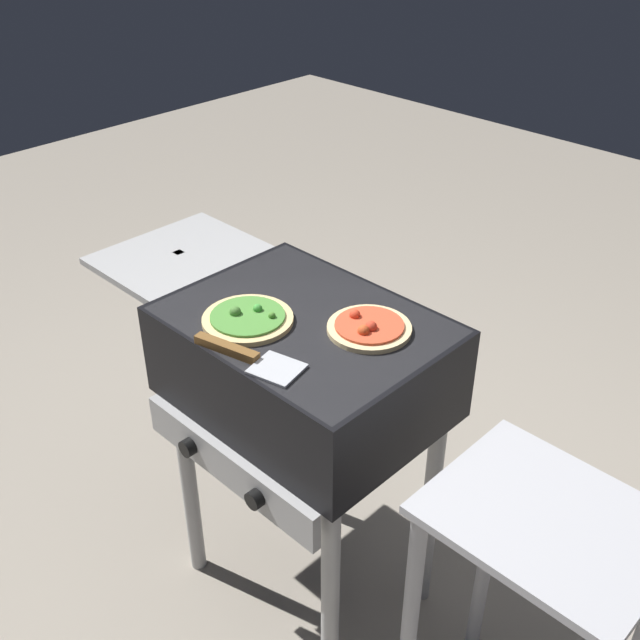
{
  "coord_description": "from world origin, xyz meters",
  "views": [
    {
      "loc": [
        1.06,
        -1.03,
        1.83
      ],
      "look_at": [
        0.05,
        0.0,
        0.92
      ],
      "focal_mm": 42.68,
      "sensor_mm": 36.0,
      "label": 1
    }
  ],
  "objects_px": {
    "spatula": "(247,356)",
    "prep_table": "(533,590)",
    "pizza_veggie": "(248,318)",
    "grill": "(300,368)",
    "pizza_pepperoni": "(369,327)"
  },
  "relations": [
    {
      "from": "grill",
      "to": "prep_table",
      "type": "distance_m",
      "value": 0.71
    },
    {
      "from": "grill",
      "to": "pizza_pepperoni",
      "type": "xyz_separation_m",
      "value": [
        0.15,
        0.07,
        0.15
      ]
    },
    {
      "from": "pizza_veggie",
      "to": "prep_table",
      "type": "height_order",
      "value": "pizza_veggie"
    },
    {
      "from": "spatula",
      "to": "pizza_veggie",
      "type": "bearing_deg",
      "value": 138.42
    },
    {
      "from": "pizza_veggie",
      "to": "grill",
      "type": "bearing_deg",
      "value": 52.69
    },
    {
      "from": "pizza_pepperoni",
      "to": "spatula",
      "type": "xyz_separation_m",
      "value": [
        -0.11,
        -0.26,
        -0.0
      ]
    },
    {
      "from": "grill",
      "to": "pizza_pepperoni",
      "type": "distance_m",
      "value": 0.23
    },
    {
      "from": "pizza_veggie",
      "to": "pizza_pepperoni",
      "type": "xyz_separation_m",
      "value": [
        0.22,
        0.16,
        0.0
      ]
    },
    {
      "from": "grill",
      "to": "pizza_veggie",
      "type": "xyz_separation_m",
      "value": [
        -0.07,
        -0.09,
        0.15
      ]
    },
    {
      "from": "pizza_pepperoni",
      "to": "spatula",
      "type": "height_order",
      "value": "pizza_pepperoni"
    },
    {
      "from": "pizza_veggie",
      "to": "spatula",
      "type": "distance_m",
      "value": 0.15
    },
    {
      "from": "spatula",
      "to": "prep_table",
      "type": "height_order",
      "value": "spatula"
    },
    {
      "from": "grill",
      "to": "spatula",
      "type": "bearing_deg",
      "value": -78.08
    },
    {
      "from": "grill",
      "to": "prep_table",
      "type": "relative_size",
      "value": 1.28
    },
    {
      "from": "grill",
      "to": "spatula",
      "type": "relative_size",
      "value": 3.61
    }
  ]
}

